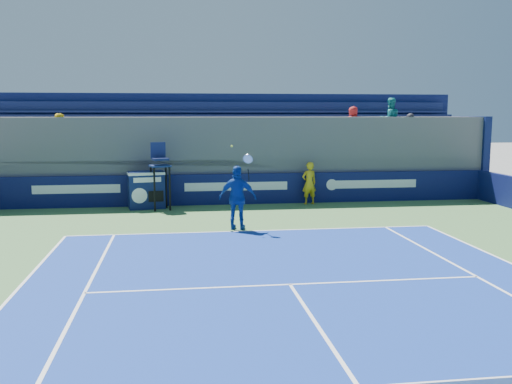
{
  "coord_description": "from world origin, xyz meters",
  "views": [
    {
      "loc": [
        -2.26,
        -4.77,
        3.51
      ],
      "look_at": [
        0.0,
        11.5,
        1.25
      ],
      "focal_mm": 40.0,
      "sensor_mm": 36.0,
      "label": 1
    }
  ],
  "objects": [
    {
      "name": "back_hoarding",
      "position": [
        0.0,
        17.1,
        0.6
      ],
      "size": [
        20.4,
        0.21,
        1.2
      ],
      "color": "#0C1145",
      "rests_on": "ground"
    },
    {
      "name": "stadium_seating",
      "position": [
        0.02,
        19.15,
        1.84
      ],
      "size": [
        21.0,
        4.05,
        4.4
      ],
      "color": "#58585E",
      "rests_on": "ground"
    },
    {
      "name": "match_clock",
      "position": [
        -3.41,
        16.54,
        0.74
      ],
      "size": [
        1.43,
        0.94,
        1.4
      ],
      "color": "#0F1A4C",
      "rests_on": "ground"
    },
    {
      "name": "tennis_player",
      "position": [
        -0.46,
        12.2,
        0.99
      ],
      "size": [
        1.23,
        0.78,
        2.57
      ],
      "color": "#123B95",
      "rests_on": "apron"
    },
    {
      "name": "umpire_chair",
      "position": [
        -2.89,
        16.19,
        1.53
      ],
      "size": [
        0.85,
        0.85,
        2.48
      ],
      "color": "black",
      "rests_on": "ground"
    },
    {
      "name": "ball_person",
      "position": [
        2.81,
        16.69,
        0.84
      ],
      "size": [
        0.67,
        0.52,
        1.65
      ],
      "primitive_type": "imported",
      "rotation": [
        0.0,
        0.0,
        3.36
      ],
      "color": "gold",
      "rests_on": "apron"
    }
  ]
}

